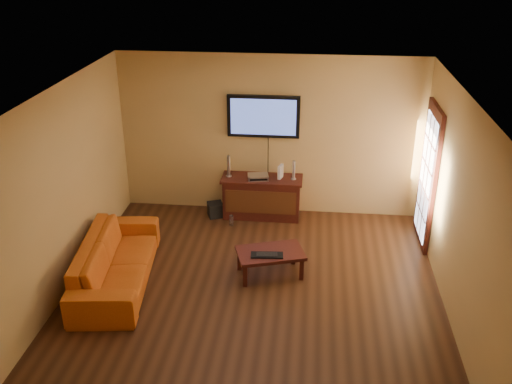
# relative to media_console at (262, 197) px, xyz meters

# --- Properties ---
(ground_plane) EXTENTS (5.00, 5.00, 0.00)m
(ground_plane) POSITION_rel_media_console_xyz_m (0.11, -2.24, -0.35)
(ground_plane) COLOR black
(ground_plane) RESTS_ON ground
(room_walls) EXTENTS (5.00, 5.00, 5.00)m
(room_walls) POSITION_rel_media_console_xyz_m (0.11, -1.61, 1.33)
(room_walls) COLOR tan
(room_walls) RESTS_ON ground
(french_door) EXTENTS (0.07, 1.02, 2.22)m
(french_door) POSITION_rel_media_console_xyz_m (2.56, -0.54, 0.70)
(french_door) COLOR #33100B
(french_door) RESTS_ON ground
(media_console) EXTENTS (1.34, 0.51, 0.70)m
(media_console) POSITION_rel_media_console_xyz_m (0.00, 0.00, 0.00)
(media_console) COLOR #33100B
(media_console) RESTS_ON ground
(television) EXTENTS (1.18, 0.08, 0.70)m
(television) POSITION_rel_media_console_xyz_m (-0.00, 0.22, 1.34)
(television) COLOR black
(television) RESTS_ON ground
(coffee_table) EXTENTS (1.04, 0.80, 0.37)m
(coffee_table) POSITION_rel_media_console_xyz_m (0.29, -1.82, -0.04)
(coffee_table) COLOR #33100B
(coffee_table) RESTS_ON ground
(sofa) EXTENTS (0.91, 2.28, 0.87)m
(sofa) POSITION_rel_media_console_xyz_m (-1.79, -2.21, 0.08)
(sofa) COLOR #C35615
(sofa) RESTS_ON ground
(speaker_left) EXTENTS (0.10, 0.10, 0.37)m
(speaker_left) POSITION_rel_media_console_xyz_m (-0.56, 0.01, 0.52)
(speaker_left) COLOR silver
(speaker_left) RESTS_ON media_console
(speaker_right) EXTENTS (0.09, 0.09, 0.32)m
(speaker_right) POSITION_rel_media_console_xyz_m (0.52, -0.00, 0.50)
(speaker_right) COLOR silver
(speaker_right) RESTS_ON media_console
(av_receiver) EXTENTS (0.37, 0.30, 0.08)m
(av_receiver) POSITION_rel_media_console_xyz_m (-0.06, -0.05, 0.39)
(av_receiver) COLOR silver
(av_receiver) RESTS_ON media_console
(game_console) EXTENTS (0.09, 0.17, 0.23)m
(game_console) POSITION_rel_media_console_xyz_m (0.31, 0.03, 0.46)
(game_console) COLOR white
(game_console) RESTS_ON media_console
(subwoofer) EXTENTS (0.32, 0.32, 0.24)m
(subwoofer) POSITION_rel_media_console_xyz_m (-0.78, -0.10, -0.23)
(subwoofer) COLOR black
(subwoofer) RESTS_ON ground
(bottle) EXTENTS (0.07, 0.07, 0.20)m
(bottle) POSITION_rel_media_console_xyz_m (-0.47, -0.40, -0.26)
(bottle) COLOR white
(bottle) RESTS_ON ground
(keyboard) EXTENTS (0.45, 0.20, 0.03)m
(keyboard) POSITION_rel_media_console_xyz_m (0.26, -1.93, 0.03)
(keyboard) COLOR black
(keyboard) RESTS_ON coffee_table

